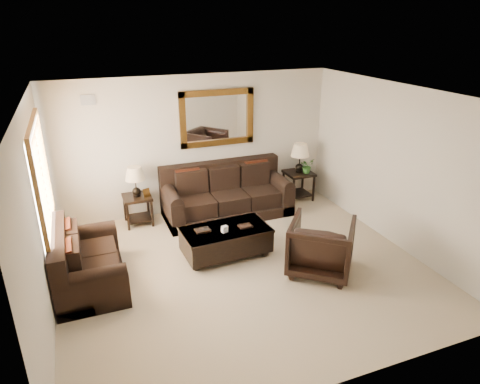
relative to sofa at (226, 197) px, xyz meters
name	(u,v)px	position (x,y,z in m)	size (l,w,h in m)	color
room	(244,189)	(-0.43, -2.02, 0.98)	(5.51, 5.01, 2.71)	gray
window	(42,179)	(-3.13, -1.12, 1.18)	(0.07, 1.96, 1.66)	white
mirror	(217,118)	(0.00, 0.45, 1.48)	(1.50, 0.06, 1.10)	#4B330F
air_vent	(88,100)	(-2.33, 0.46, 1.98)	(0.25, 0.02, 0.18)	#999999
sofa	(226,197)	(0.00, 0.00, 0.00)	(2.46, 1.06, 1.01)	black
loveseat	(85,265)	(-2.74, -1.59, -0.03)	(0.95, 1.61, 0.90)	black
end_table_left	(136,187)	(-1.70, 0.18, 0.38)	(0.52, 0.52, 1.14)	black
end_table_right	(299,163)	(1.71, 0.16, 0.44)	(0.56, 0.56, 1.23)	black
coffee_table	(226,239)	(-0.54, -1.52, -0.07)	(1.45, 0.83, 0.60)	black
armchair	(321,244)	(0.65, -2.51, 0.11)	(0.92, 0.86, 0.95)	black
potted_plant	(307,167)	(1.84, 0.06, 0.37)	(0.28, 0.32, 0.25)	#2A581E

